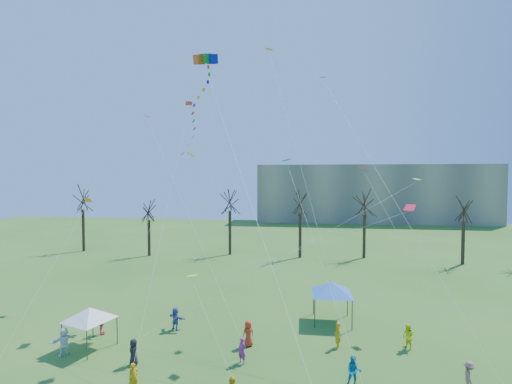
# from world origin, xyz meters

# --- Properties ---
(distant_building) EXTENTS (60.00, 14.00, 15.00)m
(distant_building) POSITION_xyz_m (22.00, 82.00, 7.50)
(distant_building) COLOR gray
(distant_building) RESTS_ON ground
(bare_tree_row) EXTENTS (69.36, 7.91, 10.47)m
(bare_tree_row) POSITION_xyz_m (0.64, 35.89, 7.06)
(bare_tree_row) COLOR black
(bare_tree_row) RESTS_ON ground
(big_box_kite) EXTENTS (4.88, 6.59, 22.46)m
(big_box_kite) POSITION_xyz_m (-3.06, 6.34, 16.19)
(big_box_kite) COLOR #D7430F
(big_box_kite) RESTS_ON ground
(canopy_tent_white) EXTENTS (3.62, 3.62, 2.86)m
(canopy_tent_white) POSITION_xyz_m (-11.02, 6.19, 2.43)
(canopy_tent_white) COLOR #3F3F44
(canopy_tent_white) RESTS_ON ground
(canopy_tent_blue) EXTENTS (4.42, 4.42, 3.31)m
(canopy_tent_blue) POSITION_xyz_m (6.04, 12.94, 2.81)
(canopy_tent_blue) COLOR #3F3F44
(canopy_tent_blue) RESTS_ON ground
(festival_crowd) EXTENTS (26.74, 10.95, 1.86)m
(festival_crowd) POSITION_xyz_m (-0.66, 5.18, 0.86)
(festival_crowd) COLOR red
(festival_crowd) RESTS_ON ground
(small_kites_aloft) EXTENTS (26.57, 17.89, 33.45)m
(small_kites_aloft) POSITION_xyz_m (0.21, 11.03, 13.10)
(small_kites_aloft) COLOR orange
(small_kites_aloft) RESTS_ON ground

